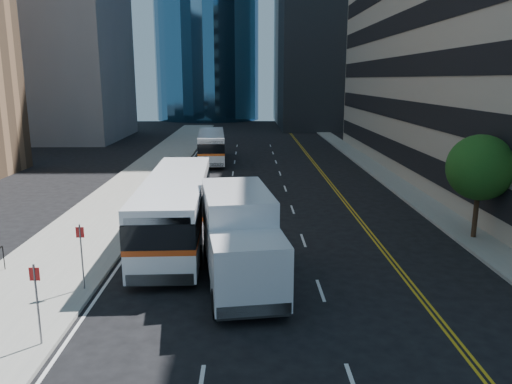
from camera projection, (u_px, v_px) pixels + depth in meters
ground at (314, 315)px, 16.94m from camera, size 160.00×160.00×0.00m
sidewalk_west at (148, 175)px, 41.12m from camera, size 5.00×90.00×0.15m
sidewalk_east at (383, 174)px, 41.45m from camera, size 2.00×90.00×0.15m
midrise_west at (44, 1)px, 63.29m from camera, size 18.00×18.00×35.00m
street_tree at (480, 168)px, 24.08m from camera, size 3.20×3.20×5.10m
bus_front at (176, 207)px, 24.22m from camera, size 3.14×12.60×3.23m
bus_rear at (212, 145)px, 48.39m from camera, size 3.05×10.98×2.80m
box_truck at (240, 237)px, 19.27m from camera, size 3.49×7.64×3.52m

